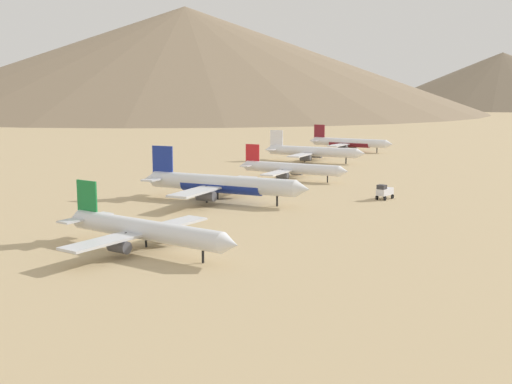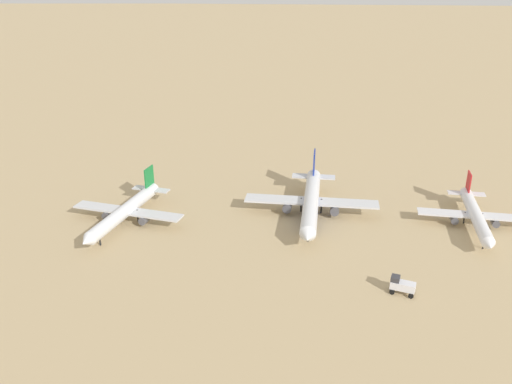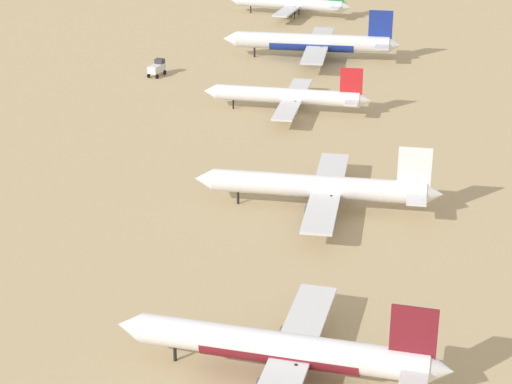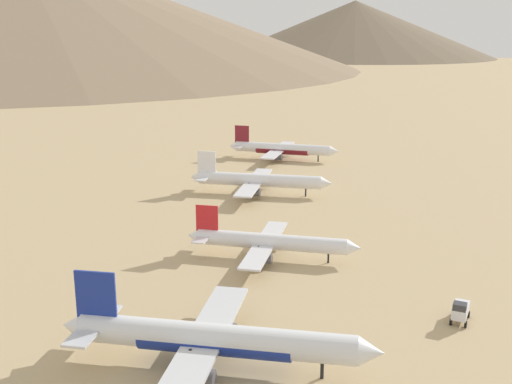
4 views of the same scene
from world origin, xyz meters
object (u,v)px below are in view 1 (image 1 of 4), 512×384
parked_jet_1 (220,184)px  parked_jet_0 (144,230)px  parked_jet_2 (290,168)px  service_truck (384,191)px  parked_jet_3 (312,152)px  parked_jet_4 (349,143)px

parked_jet_1 → parked_jet_0: bearing=-78.6°
parked_jet_2 → service_truck: size_ratio=6.52×
service_truck → parked_jet_0: bearing=-111.2°
parked_jet_2 → service_truck: 42.06m
parked_jet_0 → parked_jet_3: bearing=96.8°
parked_jet_2 → parked_jet_1: bearing=-93.3°
parked_jet_4 → parked_jet_0: bearing=-85.4°
parked_jet_1 → parked_jet_2: 43.85m
parked_jet_1 → service_truck: (36.97, 19.66, -2.37)m
parked_jet_4 → parked_jet_1: bearing=-87.8°
parked_jet_0 → parked_jet_1: parked_jet_1 is taller
parked_jet_1 → service_truck: parked_jet_1 is taller
parked_jet_3 → parked_jet_4: bearing=88.0°
parked_jet_2 → parked_jet_3: parked_jet_3 is taller
parked_jet_1 → parked_jet_2: size_ratio=1.26×
parked_jet_1 → parked_jet_3: (-7.11, 94.15, -0.42)m
parked_jet_1 → service_truck: size_ratio=8.20×
service_truck → parked_jet_1: bearing=-152.0°
parked_jet_2 → parked_jet_4: bearing=94.6°
parked_jet_2 → parked_jet_3: 51.30m
parked_jet_3 → service_truck: size_ratio=7.34×
parked_jet_0 → parked_jet_3: size_ratio=0.94×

